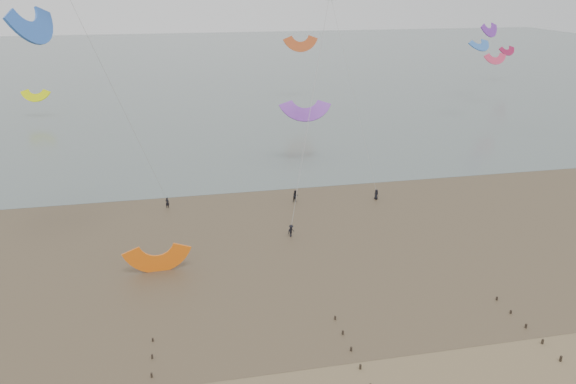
{
  "coord_description": "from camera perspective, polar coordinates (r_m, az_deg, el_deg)",
  "views": [
    {
      "loc": [
        -10.54,
        -34.48,
        32.11
      ],
      "look_at": [
        2.45,
        28.0,
        8.0
      ],
      "focal_mm": 35.0,
      "sensor_mm": 36.0,
      "label": 1
    }
  ],
  "objects": [
    {
      "name": "sea_and_shore",
      "position": [
        76.27,
        -5.81,
        -4.31
      ],
      "size": [
        500.0,
        665.0,
        0.03
      ],
      "color": "#475654",
      "rests_on": "ground"
    },
    {
      "name": "kites_airborne",
      "position": [
        121.39,
        -10.79,
        15.73
      ],
      "size": [
        231.87,
        126.17,
        42.42
      ],
      "color": "#F1FF04",
      "rests_on": "ground"
    },
    {
      "name": "grounded_kite",
      "position": [
        68.5,
        -13.0,
        -7.84
      ],
      "size": [
        6.74,
        5.39,
        3.57
      ],
      "primitive_type": null,
      "rotation": [
        1.54,
        0.0,
        0.05
      ],
      "color": "orange",
      "rests_on": "ground"
    },
    {
      "name": "kitesurfer_lead",
      "position": [
        86.17,
        -12.16,
        -1.07
      ],
      "size": [
        0.72,
        0.61,
        1.69
      ],
      "primitive_type": "imported",
      "rotation": [
        0.0,
        0.0,
        2.75
      ],
      "color": "black",
      "rests_on": "ground"
    },
    {
      "name": "kitesurfers",
      "position": [
        97.42,
        18.32,
        0.91
      ],
      "size": [
        136.49,
        27.43,
        1.9
      ],
      "color": "black",
      "rests_on": "ground"
    }
  ]
}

